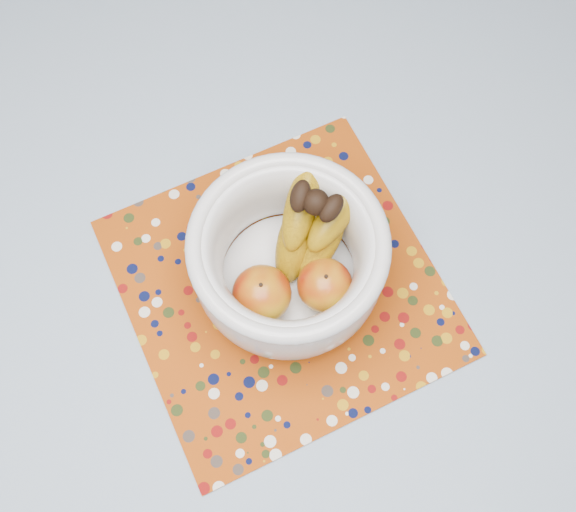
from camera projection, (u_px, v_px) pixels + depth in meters
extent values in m
plane|color=#2D2826|center=(248.00, 420.00, 1.61)|extent=(4.00, 4.00, 0.00)
cube|color=brown|center=(219.00, 348.00, 0.93)|extent=(1.20, 1.20, 0.04)
cylinder|color=brown|center=(468.00, 137.00, 1.48)|extent=(0.06, 0.06, 0.71)
cylinder|color=brown|center=(531.00, 389.00, 1.41)|extent=(0.04, 0.04, 0.45)
cylinder|color=brown|center=(563.00, 243.00, 1.54)|extent=(0.04, 0.04, 0.45)
cube|color=slate|center=(217.00, 344.00, 0.91)|extent=(1.32, 1.32, 0.01)
cube|color=#903707|center=(281.00, 286.00, 0.93)|extent=(0.53, 0.53, 0.00)
cylinder|color=silver|center=(288.00, 281.00, 0.92)|extent=(0.12, 0.12, 0.01)
cylinder|color=silver|center=(288.00, 278.00, 0.91)|extent=(0.18, 0.18, 0.01)
torus|color=silver|center=(288.00, 244.00, 0.80)|extent=(0.25, 0.25, 0.02)
ellipsoid|color=maroon|center=(262.00, 294.00, 0.86)|extent=(0.08, 0.08, 0.07)
ellipsoid|color=maroon|center=(325.00, 285.00, 0.87)|extent=(0.07, 0.07, 0.07)
sphere|color=black|center=(316.00, 202.00, 0.80)|extent=(0.03, 0.03, 0.03)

